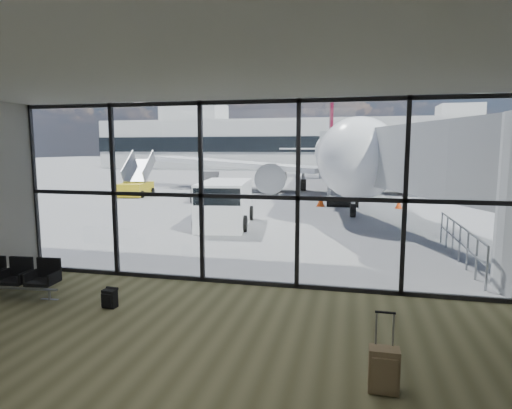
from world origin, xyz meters
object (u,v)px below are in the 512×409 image
at_px(suitcase, 384,370).
at_px(airliner, 338,154).
at_px(mobile_stairs, 136,187).
at_px(service_van, 225,203).
at_px(belt_loader, 206,192).
at_px(backpack, 110,298).
at_px(seating_row, 18,275).

height_order(suitcase, airliner, airliner).
bearing_deg(mobile_stairs, service_van, -53.64).
distance_m(airliner, service_van, 18.19).
xyz_separation_m(airliner, service_van, (-4.18, -17.60, -1.87)).
xyz_separation_m(belt_loader, mobile_stairs, (-5.98, 1.92, 0.01)).
bearing_deg(service_van, backpack, -95.85).
xyz_separation_m(service_van, belt_loader, (-3.72, 8.12, -0.40)).
height_order(seating_row, airliner, airliner).
distance_m(service_van, belt_loader, 8.94).
height_order(service_van, belt_loader, service_van).
xyz_separation_m(suitcase, belt_loader, (-9.63, 19.98, 0.26)).
height_order(suitcase, belt_loader, belt_loader).
relative_size(airliner, mobile_stairs, 9.53).
distance_m(backpack, service_van, 9.90).
xyz_separation_m(suitcase, service_van, (-5.91, 11.87, 0.66)).
distance_m(service_van, mobile_stairs, 13.96).
bearing_deg(suitcase, mobile_stairs, 125.43).
distance_m(backpack, mobile_stairs, 22.34).
relative_size(suitcase, belt_loader, 0.28).
xyz_separation_m(seating_row, backpack, (2.42, -0.18, -0.29)).
bearing_deg(backpack, belt_loader, 108.39).
bearing_deg(backpack, mobile_stairs, 122.35).
relative_size(seating_row, service_van, 0.43).
bearing_deg(seating_row, mobile_stairs, 106.68).
xyz_separation_m(airliner, belt_loader, (-7.90, -9.48, -2.27)).
height_order(backpack, mobile_stairs, mobile_stairs).
xyz_separation_m(seating_row, mobile_stairs, (-7.75, 19.71, 0.12)).
bearing_deg(airliner, seating_row, -107.87).
distance_m(seating_row, belt_loader, 17.88).
bearing_deg(service_van, belt_loader, 106.13).
xyz_separation_m(service_van, mobile_stairs, (-9.70, 10.03, -0.38)).
relative_size(seating_row, belt_loader, 0.50).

